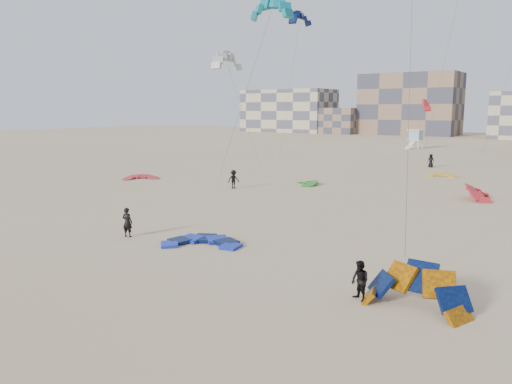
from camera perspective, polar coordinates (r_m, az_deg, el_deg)
The scene contains 19 objects.
ground at distance 26.43m, azimuth -14.73°, elevation -7.46°, with size 320.00×320.00×0.00m, color tan.
kite_ground_blue at distance 28.40m, azimuth -6.21°, elevation -6.02°, with size 4.04×4.22×0.55m, color blue, non-canonical shape.
kite_ground_orange at distance 20.54m, azimuth 17.60°, elevation -12.55°, with size 4.15×3.17×2.69m, color #CF7100, non-canonical shape.
kite_ground_red at distance 56.10m, azimuth -13.01°, elevation 1.47°, with size 3.55×3.74×0.69m, color red, non-canonical shape.
kite_ground_green at distance 50.72m, azimuth 5.84°, elevation 0.84°, with size 2.95×3.08×0.72m, color green, non-canonical shape.
kite_ground_red_far at distance 46.27m, azimuth 24.11°, elevation -0.77°, with size 3.79×3.42×2.01m, color red, non-canonical shape.
kite_ground_yellow at distance 60.27m, azimuth 20.51°, elevation 1.65°, with size 3.11×3.23×0.69m, color yellow, non-canonical shape.
kitesurfer_main at distance 30.73m, azimuth -14.50°, elevation -3.37°, with size 0.65×0.43×1.78m, color black.
kitesurfer_b at distance 20.51m, azimuth 11.80°, elevation -9.92°, with size 0.79×0.62×1.62m, color black.
kitesurfer_c at distance 47.96m, azimuth -2.58°, elevation 1.46°, with size 1.16×0.66×1.79m, color black.
kitesurfer_e at distance 69.46m, azimuth 19.35°, elevation 3.39°, with size 0.86×0.56×1.75m, color black.
kite_fly_teal_a at distance 43.66m, azimuth 1.77°, elevation 20.01°, with size 7.55×4.08×15.93m.
kite_fly_grey at distance 58.23m, azimuth -3.33°, elevation 14.53°, with size 6.44×4.43×13.07m.
kite_fly_navy at distance 76.09m, azimuth 5.03°, elevation 19.04°, with size 4.63×6.36×20.84m.
kite_fly_red at distance 83.31m, azimuth 18.88°, elevation 9.25°, with size 4.69×8.49×8.57m.
lifeguard_tower_far at distance 101.76m, azimuth 17.77°, elevation 5.77°, with size 2.90×5.22×3.71m.
condo_west_a at distance 171.38m, azimuth 3.73°, elevation 9.23°, with size 30.00×15.00×14.00m, color tan.
condo_west_b at distance 158.10m, azimuth 17.16°, elevation 9.55°, with size 28.00×14.00×18.00m, color #81644D.
condo_fill_left at distance 160.07m, azimuth 9.52°, elevation 8.04°, with size 12.00×10.00×8.00m, color #81644D.
Camera 1 is at (19.53, -16.13, 7.54)m, focal length 35.00 mm.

